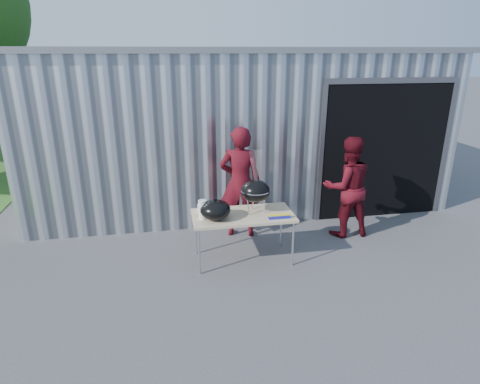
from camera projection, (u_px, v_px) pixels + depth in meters
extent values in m
plane|color=#424244|center=(222.00, 276.00, 5.73)|extent=(80.00, 80.00, 0.00)
cube|color=silver|center=(227.00, 118.00, 9.72)|extent=(8.00, 6.00, 3.00)
cube|color=slate|center=(226.00, 50.00, 9.20)|extent=(8.20, 6.20, 0.10)
cube|color=black|center=(369.00, 146.00, 7.97)|extent=(2.40, 1.20, 2.50)
cube|color=#4C4C51|center=(393.00, 80.00, 7.01)|extent=(2.52, 0.08, 0.10)
cube|color=tan|center=(243.00, 216.00, 5.95)|extent=(1.50, 0.75, 0.04)
cylinder|color=silver|center=(199.00, 252.00, 5.66)|extent=(0.03, 0.03, 0.71)
cylinder|color=silver|center=(293.00, 244.00, 5.90)|extent=(0.03, 0.03, 0.71)
cylinder|color=silver|center=(196.00, 233.00, 6.25)|extent=(0.03, 0.03, 0.71)
cylinder|color=silver|center=(281.00, 226.00, 6.48)|extent=(0.03, 0.03, 0.71)
ellipsoid|color=black|center=(255.00, 191.00, 5.91)|extent=(0.43, 0.43, 0.33)
cylinder|color=silver|center=(255.00, 190.00, 5.91)|extent=(0.44, 0.44, 0.02)
cylinder|color=silver|center=(255.00, 189.00, 5.90)|extent=(0.42, 0.42, 0.01)
cylinder|color=silver|center=(253.00, 201.00, 6.11)|extent=(0.02, 0.02, 0.24)
cylinder|color=silver|center=(248.00, 207.00, 5.90)|extent=(0.02, 0.02, 0.24)
cylinder|color=silver|center=(264.00, 206.00, 5.94)|extent=(0.02, 0.02, 0.24)
cylinder|color=#BF7044|center=(247.00, 189.00, 5.88)|extent=(0.02, 0.14, 0.02)
cylinder|color=#BF7044|center=(249.00, 189.00, 5.88)|extent=(0.02, 0.14, 0.02)
cylinder|color=#BF7044|center=(252.00, 189.00, 5.89)|extent=(0.02, 0.14, 0.02)
cylinder|color=#BF7044|center=(254.00, 188.00, 5.90)|extent=(0.02, 0.14, 0.02)
cylinder|color=#BF7044|center=(257.00, 188.00, 5.90)|extent=(0.02, 0.14, 0.02)
cylinder|color=#BF7044|center=(259.00, 188.00, 5.91)|extent=(0.02, 0.14, 0.02)
cylinder|color=#BF7044|center=(262.00, 188.00, 5.91)|extent=(0.02, 0.14, 0.02)
cylinder|color=#BF7044|center=(264.00, 188.00, 5.92)|extent=(0.02, 0.14, 0.02)
cone|color=silver|center=(256.00, 170.00, 5.80)|extent=(0.20, 0.20, 0.55)
ellipsoid|color=black|center=(215.00, 210.00, 5.73)|extent=(0.44, 0.44, 0.29)
cylinder|color=black|center=(215.00, 199.00, 5.68)|extent=(0.05, 0.05, 0.03)
cylinder|color=white|center=(203.00, 210.00, 5.75)|extent=(0.12, 0.12, 0.28)
cube|color=white|center=(204.00, 208.00, 6.04)|extent=(0.20, 0.15, 0.10)
cube|color=#181BA0|center=(279.00, 217.00, 5.78)|extent=(0.32, 0.05, 0.05)
cube|color=yellow|center=(279.00, 215.00, 5.77)|extent=(0.32, 0.05, 0.01)
imported|color=#480912|center=(240.00, 183.00, 6.73)|extent=(0.77, 0.59, 1.90)
imported|color=#480912|center=(347.00, 187.00, 6.77)|extent=(0.84, 0.66, 1.73)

